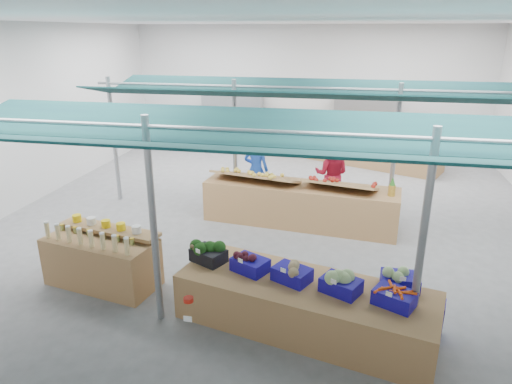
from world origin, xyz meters
TOP-DOWN VIEW (x-y plane):
  - floor at (0.00, 0.00)m, footprint 13.00×13.00m
  - hall at (0.00, 1.44)m, footprint 13.00×13.00m
  - pole_grid at (0.75, -1.75)m, footprint 10.00×4.60m
  - awnings at (0.75, -1.75)m, footprint 9.50×7.08m
  - back_shelving_left at (-2.50, 6.00)m, footprint 2.00×0.50m
  - back_shelving_right at (2.00, 6.00)m, footprint 2.00×0.50m
  - bottle_shelf at (-2.29, -3.26)m, footprint 1.96×1.39m
  - veg_counter at (1.09, -3.78)m, footprint 3.76×1.97m
  - fruit_counter at (0.59, -0.10)m, footprint 4.22×1.40m
  - far_counter at (1.61, 5.24)m, footprint 5.57×3.25m
  - crate_stack at (2.74, -3.62)m, footprint 0.51×0.41m
  - vendor_left at (-0.61, 1.00)m, footprint 0.64×0.46m
  - vendor_right at (1.19, 1.00)m, footprint 0.86×0.71m
  - crate_broccoli at (-0.41, -3.43)m, footprint 0.60×0.53m
  - crate_beets at (0.26, -3.59)m, footprint 0.60×0.53m
  - crate_celeriac at (0.89, -3.74)m, footprint 0.60×0.53m
  - crate_cabbage at (1.57, -3.90)m, footprint 0.60×0.53m
  - crate_carrots at (2.25, -4.05)m, footprint 0.60×0.53m
  - sparrow at (-0.60, -3.52)m, footprint 0.12×0.09m
  - pole_ribbon at (-0.13, -5.08)m, footprint 0.12×0.12m
  - apple_heap_yellow at (-0.40, -0.10)m, footprint 2.00×1.07m
  - apple_heap_red at (1.41, -0.29)m, footprint 1.61×0.99m
  - pineapple at (2.44, -0.39)m, footprint 0.14×0.14m
  - crate_extra at (2.35, -3.62)m, footprint 0.50×0.40m

SIDE VIEW (x-z plane):
  - floor at x=0.00m, z-range 0.00..0.00m
  - crate_stack at x=2.74m, z-range 0.00..0.54m
  - veg_counter at x=1.09m, z-range 0.00..0.70m
  - fruit_counter at x=0.59m, z-range 0.00..0.89m
  - bottle_shelf at x=-2.29m, z-range -0.10..0.99m
  - far_counter at x=1.61m, z-range 0.00..1.01m
  - crate_carrots at x=2.25m, z-range 0.66..0.95m
  - vendor_left at x=-0.61m, z-range 0.00..1.65m
  - vendor_right at x=1.19m, z-range 0.00..1.65m
  - crate_beets at x=0.26m, z-range 0.68..0.97m
  - crate_celeriac at x=0.89m, z-range 0.68..1.00m
  - crate_extra at x=2.35m, z-range 0.68..1.00m
  - crate_broccoli at x=-0.41m, z-range 0.68..1.03m
  - crate_cabbage at x=1.57m, z-range 0.68..1.03m
  - sparrow at x=-0.60m, z-range 0.89..1.00m
  - back_shelving_left at x=-2.50m, z-range 0.00..2.00m
  - back_shelving_right at x=2.00m, z-range 0.00..2.00m
  - apple_heap_yellow at x=-0.40m, z-range 0.92..1.19m
  - apple_heap_red at x=1.41m, z-range 0.92..1.19m
  - pineapple at x=2.44m, z-range 0.87..1.26m
  - pole_ribbon at x=-0.13m, z-range 0.94..1.22m
  - pole_grid at x=0.75m, z-range 0.31..3.31m
  - hall at x=0.00m, z-range -3.85..9.15m
  - awnings at x=0.75m, z-range 2.63..2.93m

